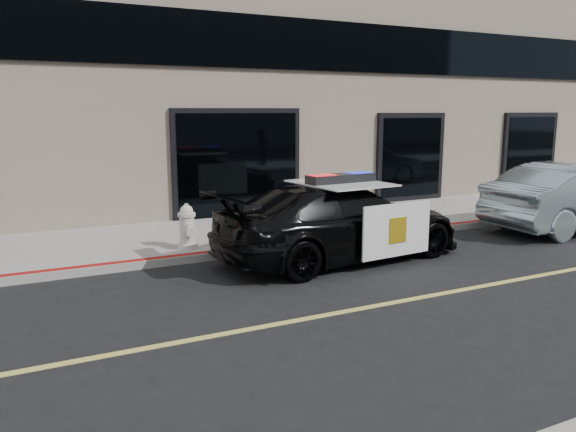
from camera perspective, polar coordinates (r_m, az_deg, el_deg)
name	(u,v)px	position (r m, az deg, el deg)	size (l,w,h in m)	color
ground	(459,291)	(9.38, 16.98, -7.27)	(120.00, 120.00, 0.00)	black
sidewalk_n	(304,226)	(13.51, 1.61, -1.03)	(60.00, 3.50, 0.15)	gray
building_n	(224,4)	(18.31, -6.57, 20.62)	(60.00, 7.00, 12.00)	#756856
police_car	(340,221)	(10.74, 5.35, -0.53)	(2.91, 5.38, 1.65)	black
fire_hydrant	(187,227)	(11.15, -10.21, -1.15)	(0.40, 0.55, 0.88)	silver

